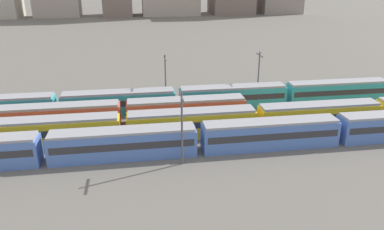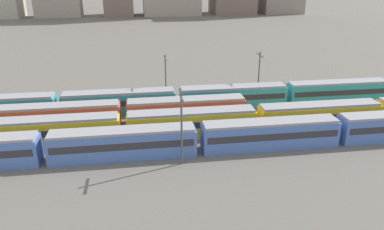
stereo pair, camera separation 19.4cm
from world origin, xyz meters
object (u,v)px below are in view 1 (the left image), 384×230
(train_track_1, at_px, (257,119))
(catenary_pole_3, at_px, (165,77))
(train_track_2, at_px, (58,117))
(catenary_pole_2, at_px, (182,125))
(catenary_pole_1, at_px, (259,73))
(train_track_0, at_px, (338,129))
(train_track_3, at_px, (177,99))

(train_track_1, distance_m, catenary_pole_3, 17.99)
(train_track_2, xyz_separation_m, catenary_pole_2, (16.58, -13.24, 3.21))
(catenary_pole_1, bearing_deg, catenary_pole_3, -179.13)
(train_track_1, height_order, train_track_2, same)
(train_track_0, height_order, catenary_pole_2, catenary_pole_2)
(catenary_pole_2, relative_size, catenary_pole_3, 1.04)
(train_track_0, bearing_deg, catenary_pole_2, -172.44)
(train_track_0, height_order, catenary_pole_3, catenary_pole_3)
(train_track_2, height_order, train_track_3, same)
(train_track_1, xyz_separation_m, catenary_pole_1, (4.46, 13.37, 2.99))
(train_track_0, xyz_separation_m, catenary_pole_3, (-21.50, 18.32, 3.03))
(train_track_1, xyz_separation_m, train_track_3, (-10.30, 10.40, 0.00))
(train_track_0, relative_size, catenary_pole_2, 12.29)
(train_track_2, relative_size, train_track_3, 0.75)
(train_track_2, bearing_deg, train_track_1, -10.37)
(train_track_0, distance_m, train_track_2, 39.39)
(catenary_pole_3, bearing_deg, train_track_2, -154.34)
(train_track_1, relative_size, catenary_pole_2, 12.29)
(train_track_1, bearing_deg, catenary_pole_3, 132.24)
(train_track_2, bearing_deg, train_track_3, 16.02)
(train_track_2, relative_size, catenary_pole_2, 6.10)
(train_track_2, distance_m, catenary_pole_2, 21.46)
(train_track_1, bearing_deg, catenary_pole_2, -145.80)
(train_track_2, relative_size, catenary_pole_3, 6.33)
(train_track_0, distance_m, catenary_pole_3, 28.41)
(train_track_3, xyz_separation_m, catenary_pole_3, (-1.62, 2.72, 3.03))
(train_track_0, xyz_separation_m, catenary_pole_1, (-5.13, 18.57, 2.99))
(train_track_0, height_order, train_track_3, same)
(catenary_pole_2, bearing_deg, train_track_2, 141.38)
(train_track_1, distance_m, train_track_2, 28.88)
(train_track_3, bearing_deg, train_track_0, -38.12)
(train_track_2, distance_m, catenary_pole_1, 34.00)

